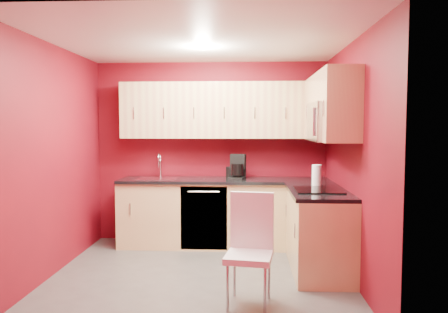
# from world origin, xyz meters

# --- Properties ---
(floor) EXTENTS (3.20, 3.20, 0.00)m
(floor) POSITION_xyz_m (0.00, 0.00, 0.00)
(floor) COLOR #4E4B49
(floor) RESTS_ON ground
(ceiling) EXTENTS (3.20, 3.20, 0.00)m
(ceiling) POSITION_xyz_m (0.00, 0.00, 2.50)
(ceiling) COLOR white
(ceiling) RESTS_ON wall_back
(wall_back) EXTENTS (3.20, 0.00, 3.20)m
(wall_back) POSITION_xyz_m (0.00, 1.50, 1.25)
(wall_back) COLOR maroon
(wall_back) RESTS_ON floor
(wall_front) EXTENTS (3.20, 0.00, 3.20)m
(wall_front) POSITION_xyz_m (0.00, -1.50, 1.25)
(wall_front) COLOR maroon
(wall_front) RESTS_ON floor
(wall_left) EXTENTS (0.00, 3.00, 3.00)m
(wall_left) POSITION_xyz_m (-1.60, 0.00, 1.25)
(wall_left) COLOR maroon
(wall_left) RESTS_ON floor
(wall_right) EXTENTS (0.00, 3.00, 3.00)m
(wall_right) POSITION_xyz_m (1.60, 0.00, 1.25)
(wall_right) COLOR maroon
(wall_right) RESTS_ON floor
(base_cabinets_back) EXTENTS (2.80, 0.60, 0.87)m
(base_cabinets_back) POSITION_xyz_m (0.20, 1.20, 0.43)
(base_cabinets_back) COLOR #EDD087
(base_cabinets_back) RESTS_ON floor
(base_cabinets_right) EXTENTS (0.60, 1.30, 0.87)m
(base_cabinets_right) POSITION_xyz_m (1.30, 0.25, 0.43)
(base_cabinets_right) COLOR #EDD087
(base_cabinets_right) RESTS_ON floor
(countertop_back) EXTENTS (2.80, 0.63, 0.04)m
(countertop_back) POSITION_xyz_m (0.20, 1.19, 0.89)
(countertop_back) COLOR black
(countertop_back) RESTS_ON base_cabinets_back
(countertop_right) EXTENTS (0.63, 1.27, 0.04)m
(countertop_right) POSITION_xyz_m (1.29, 0.23, 0.89)
(countertop_right) COLOR black
(countertop_right) RESTS_ON base_cabinets_right
(upper_cabinets_back) EXTENTS (2.80, 0.35, 0.75)m
(upper_cabinets_back) POSITION_xyz_m (0.20, 1.32, 1.83)
(upper_cabinets_back) COLOR tan
(upper_cabinets_back) RESTS_ON wall_back
(upper_cabinets_right) EXTENTS (0.35, 1.55, 0.75)m
(upper_cabinets_right) POSITION_xyz_m (1.42, 0.44, 1.89)
(upper_cabinets_right) COLOR tan
(upper_cabinets_right) RESTS_ON wall_right
(microwave) EXTENTS (0.42, 0.76, 0.42)m
(microwave) POSITION_xyz_m (1.39, 0.20, 1.66)
(microwave) COLOR silver
(microwave) RESTS_ON upper_cabinets_right
(cooktop) EXTENTS (0.50, 0.55, 0.01)m
(cooktop) POSITION_xyz_m (1.28, 0.20, 0.92)
(cooktop) COLOR black
(cooktop) RESTS_ON countertop_right
(sink) EXTENTS (0.52, 0.42, 0.35)m
(sink) POSITION_xyz_m (-0.70, 1.20, 0.94)
(sink) COLOR silver
(sink) RESTS_ON countertop_back
(dishwasher_front) EXTENTS (0.60, 0.02, 0.82)m
(dishwasher_front) POSITION_xyz_m (-0.05, 0.91, 0.43)
(dishwasher_front) COLOR black
(dishwasher_front) RESTS_ON base_cabinets_back
(downlight) EXTENTS (0.20, 0.20, 0.01)m
(downlight) POSITION_xyz_m (0.00, 0.30, 2.48)
(downlight) COLOR white
(downlight) RESTS_ON ceiling
(coffee_maker) EXTENTS (0.25, 0.30, 0.33)m
(coffee_maker) POSITION_xyz_m (0.37, 1.14, 1.08)
(coffee_maker) COLOR black
(coffee_maker) RESTS_ON countertop_back
(napkin_holder) EXTENTS (0.19, 0.19, 0.15)m
(napkin_holder) POSITION_xyz_m (0.31, 1.27, 0.99)
(napkin_holder) COLOR black
(napkin_holder) RESTS_ON countertop_back
(paper_towel) EXTENTS (0.15, 0.15, 0.25)m
(paper_towel) POSITION_xyz_m (1.31, 0.53, 1.04)
(paper_towel) COLOR white
(paper_towel) RESTS_ON countertop_right
(dining_chair) EXTENTS (0.46, 0.48, 1.00)m
(dining_chair) POSITION_xyz_m (0.52, -0.75, 0.50)
(dining_chair) COLOR white
(dining_chair) RESTS_ON floor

